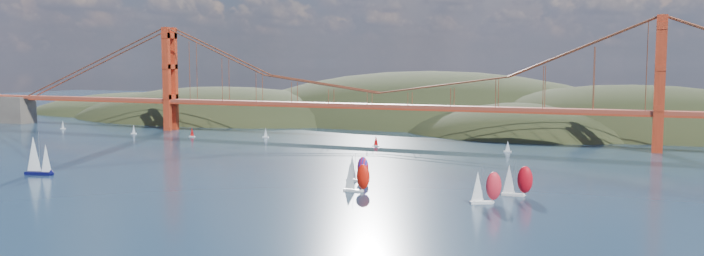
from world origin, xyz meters
name	(u,v)px	position (x,y,z in m)	size (l,w,h in m)	color
ground	(107,218)	(0.00, 0.00, 0.00)	(1200.00, 1200.00, 0.00)	black
headlands	(511,147)	(44.95, 278.29, -12.46)	(725.00, 225.00, 96.00)	black
bridge	(376,71)	(-1.75, 180.00, 32.23)	(552.00, 12.00, 55.00)	#953925
sloop_navy	(37,156)	(-65.12, 40.27, 6.13)	(9.34, 6.11, 13.89)	#080833
racer_0	(356,177)	(40.69, 52.84, 4.22)	(7.75, 3.15, 8.93)	silver
racer_1	(485,187)	(77.31, 50.55, 4.40)	(8.23, 6.28, 9.31)	silver
racer_2	(517,180)	(82.96, 64.02, 4.44)	(8.20, 3.39, 9.39)	silver
racer_rwb	(357,168)	(34.54, 68.54, 4.16)	(7.85, 4.22, 8.81)	white
distant_boat_0	(63,125)	(-178.06, 161.15, 2.41)	(3.00, 2.00, 4.70)	silver
distant_boat_1	(134,129)	(-124.41, 155.28, 2.41)	(3.00, 2.00, 4.70)	silver
distant_boat_2	(192,132)	(-88.50, 155.10, 2.41)	(3.00, 2.00, 4.70)	silver
distant_boat_3	(266,133)	(-53.78, 166.46, 2.41)	(3.00, 2.00, 4.70)	silver
distant_boat_8	(508,146)	(64.32, 156.10, 2.41)	(3.00, 2.00, 4.70)	silver
distant_boat_9	(376,141)	(8.06, 154.19, 2.41)	(3.00, 2.00, 4.70)	silver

